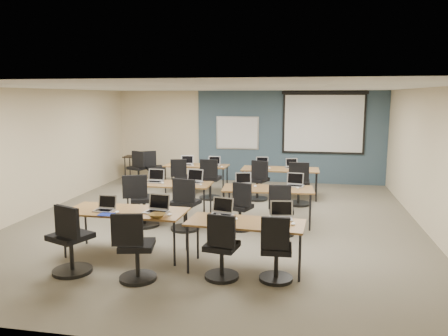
% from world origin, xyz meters
% --- Properties ---
extents(floor, '(8.00, 9.00, 0.02)m').
position_xyz_m(floor, '(0.00, 0.00, 0.00)').
color(floor, '#6B6354').
rests_on(floor, ground).
extents(ceiling, '(8.00, 9.00, 0.02)m').
position_xyz_m(ceiling, '(0.00, 0.00, 2.70)').
color(ceiling, white).
rests_on(ceiling, ground).
extents(wall_back, '(8.00, 0.04, 2.70)m').
position_xyz_m(wall_back, '(0.00, 4.50, 1.35)').
color(wall_back, beige).
rests_on(wall_back, ground).
extents(wall_front, '(8.00, 0.04, 2.70)m').
position_xyz_m(wall_front, '(0.00, -4.50, 1.35)').
color(wall_front, beige).
rests_on(wall_front, ground).
extents(wall_left, '(0.04, 9.00, 2.70)m').
position_xyz_m(wall_left, '(-4.00, 0.00, 1.35)').
color(wall_left, beige).
rests_on(wall_left, ground).
extents(wall_right, '(0.04, 9.00, 2.70)m').
position_xyz_m(wall_right, '(4.00, 0.00, 1.35)').
color(wall_right, beige).
rests_on(wall_right, ground).
extents(blue_accent_panel, '(5.50, 0.04, 2.70)m').
position_xyz_m(blue_accent_panel, '(1.25, 4.47, 1.35)').
color(blue_accent_panel, '#3D5977').
rests_on(blue_accent_panel, wall_back).
extents(whiteboard, '(1.28, 0.03, 0.98)m').
position_xyz_m(whiteboard, '(-0.30, 4.43, 1.45)').
color(whiteboard, silver).
rests_on(whiteboard, wall_back).
extents(projector_screen, '(2.40, 0.10, 1.82)m').
position_xyz_m(projector_screen, '(2.20, 4.41, 1.89)').
color(projector_screen, black).
rests_on(projector_screen, wall_back).
extents(training_table_front_left, '(1.93, 0.80, 0.73)m').
position_xyz_m(training_table_front_left, '(-1.07, -2.08, 0.69)').
color(training_table_front_left, olive).
rests_on(training_table_front_left, floor).
extents(training_table_front_right, '(1.71, 0.71, 0.73)m').
position_xyz_m(training_table_front_right, '(0.90, -2.36, 0.68)').
color(training_table_front_right, '#AA834A').
rests_on(training_table_front_right, floor).
extents(training_table_mid_left, '(1.75, 0.73, 0.73)m').
position_xyz_m(training_table_mid_left, '(-1.07, 0.17, 0.68)').
color(training_table_mid_left, '#9D5F36').
rests_on(training_table_mid_left, floor).
extents(training_table_mid_right, '(1.79, 0.75, 0.73)m').
position_xyz_m(training_table_mid_right, '(1.01, 0.06, 0.68)').
color(training_table_mid_right, '#A66E43').
rests_on(training_table_mid_right, floor).
extents(training_table_back_left, '(1.67, 0.70, 0.73)m').
position_xyz_m(training_table_back_left, '(-1.11, 2.64, 0.68)').
color(training_table_back_left, brown).
rests_on(training_table_back_left, floor).
extents(training_table_back_right, '(1.92, 0.80, 0.73)m').
position_xyz_m(training_table_back_right, '(1.11, 2.47, 0.69)').
color(training_table_back_right, brown).
rests_on(training_table_back_right, floor).
extents(laptop_0, '(0.30, 0.26, 0.23)m').
position_xyz_m(laptop_0, '(-1.39, -2.15, 0.79)').
color(laptop_0, '#B3B3BD').
rests_on(laptop_0, training_table_front_left).
extents(mouse_0, '(0.07, 0.10, 0.04)m').
position_xyz_m(mouse_0, '(-1.15, -2.25, 0.74)').
color(mouse_0, white).
rests_on(mouse_0, training_table_front_left).
extents(task_chair_0, '(0.60, 0.57, 1.04)m').
position_xyz_m(task_chair_0, '(-1.54, -2.99, 0.43)').
color(task_chair_0, black).
rests_on(task_chair_0, floor).
extents(laptop_1, '(0.36, 0.31, 0.27)m').
position_xyz_m(laptop_1, '(-0.54, -2.08, 0.80)').
color(laptop_1, '#ABABB6').
rests_on(laptop_1, training_table_front_left).
extents(mouse_1, '(0.07, 0.11, 0.04)m').
position_xyz_m(mouse_1, '(-0.30, -2.24, 0.74)').
color(mouse_1, white).
rests_on(mouse_1, training_table_front_left).
extents(task_chair_1, '(0.52, 0.52, 1.00)m').
position_xyz_m(task_chair_1, '(-0.54, -3.05, 0.41)').
color(task_chair_1, black).
rests_on(task_chair_1, floor).
extents(laptop_2, '(0.34, 0.29, 0.26)m').
position_xyz_m(laptop_2, '(0.49, -2.07, 0.79)').
color(laptop_2, '#AEAEAF').
rests_on(laptop_2, training_table_front_right).
extents(mouse_2, '(0.07, 0.11, 0.04)m').
position_xyz_m(mouse_2, '(0.74, -2.29, 0.74)').
color(mouse_2, white).
rests_on(mouse_2, training_table_front_right).
extents(task_chair_2, '(0.48, 0.48, 0.97)m').
position_xyz_m(task_chair_2, '(0.62, -2.78, 0.40)').
color(task_chair_2, black).
rests_on(task_chair_2, floor).
extents(laptop_3, '(0.34, 0.29, 0.26)m').
position_xyz_m(laptop_3, '(1.40, -2.10, 0.79)').
color(laptop_3, silver).
rests_on(laptop_3, training_table_front_right).
extents(mouse_3, '(0.07, 0.11, 0.04)m').
position_xyz_m(mouse_3, '(1.59, -2.38, 0.74)').
color(mouse_3, white).
rests_on(mouse_3, training_table_front_right).
extents(task_chair_3, '(0.47, 0.47, 0.96)m').
position_xyz_m(task_chair_3, '(1.37, -2.71, 0.39)').
color(task_chair_3, black).
rests_on(task_chair_3, floor).
extents(laptop_4, '(0.35, 0.30, 0.27)m').
position_xyz_m(laptop_4, '(-1.41, 0.25, 0.80)').
color(laptop_4, '#B3B3B3').
rests_on(laptop_4, training_table_mid_left).
extents(mouse_4, '(0.09, 0.12, 0.04)m').
position_xyz_m(mouse_4, '(-1.19, 0.10, 0.74)').
color(mouse_4, white).
rests_on(mouse_4, training_table_mid_left).
extents(task_chair_4, '(0.61, 0.58, 1.05)m').
position_xyz_m(task_chair_4, '(-1.39, -0.60, 0.44)').
color(task_chair_4, black).
rests_on(task_chair_4, floor).
extents(laptop_5, '(0.36, 0.30, 0.27)m').
position_xyz_m(laptop_5, '(-0.58, 0.36, 0.80)').
color(laptop_5, '#ABABAD').
rests_on(laptop_5, training_table_mid_left).
extents(mouse_5, '(0.06, 0.09, 0.03)m').
position_xyz_m(mouse_5, '(-0.37, 0.09, 0.74)').
color(mouse_5, white).
rests_on(mouse_5, training_table_mid_left).
extents(task_chair_5, '(0.56, 0.56, 1.03)m').
position_xyz_m(task_chair_5, '(-0.50, -0.69, 0.43)').
color(task_chair_5, black).
rests_on(task_chair_5, floor).
extents(laptop_6, '(0.33, 0.28, 0.25)m').
position_xyz_m(laptop_6, '(0.47, 0.26, 0.79)').
color(laptop_6, '#B6B5BF').
rests_on(laptop_6, training_table_mid_right).
extents(mouse_6, '(0.07, 0.10, 0.04)m').
position_xyz_m(mouse_6, '(0.75, 0.15, 0.74)').
color(mouse_6, white).
rests_on(mouse_6, training_table_mid_right).
extents(task_chair_6, '(0.48, 0.46, 0.95)m').
position_xyz_m(task_chair_6, '(0.54, -0.48, 0.39)').
color(task_chair_6, black).
rests_on(task_chair_6, floor).
extents(laptop_7, '(0.34, 0.29, 0.26)m').
position_xyz_m(laptop_7, '(1.53, 0.37, 0.79)').
color(laptop_7, '#A8A8B2').
rests_on(laptop_7, training_table_mid_right).
extents(mouse_7, '(0.07, 0.10, 0.03)m').
position_xyz_m(mouse_7, '(1.59, 0.15, 0.74)').
color(mouse_7, white).
rests_on(mouse_7, training_table_mid_right).
extents(task_chair_7, '(0.49, 0.49, 0.97)m').
position_xyz_m(task_chair_7, '(1.31, -0.64, 0.40)').
color(task_chair_7, black).
rests_on(task_chair_7, floor).
extents(laptop_8, '(0.32, 0.28, 0.25)m').
position_xyz_m(laptop_8, '(-1.38, 2.63, 0.79)').
color(laptop_8, '#A5A4B0').
rests_on(laptop_8, training_table_back_left).
extents(mouse_8, '(0.07, 0.10, 0.03)m').
position_xyz_m(mouse_8, '(-1.18, 2.53, 0.74)').
color(mouse_8, white).
rests_on(mouse_8, training_table_back_left).
extents(task_chair_8, '(0.50, 0.50, 0.98)m').
position_xyz_m(task_chair_8, '(-1.35, 2.08, 0.40)').
color(task_chair_8, black).
rests_on(task_chair_8, floor).
extents(laptop_9, '(0.32, 0.27, 0.24)m').
position_xyz_m(laptop_9, '(-0.65, 2.65, 0.79)').
color(laptop_9, silver).
rests_on(laptop_9, training_table_back_left).
extents(mouse_9, '(0.07, 0.10, 0.03)m').
position_xyz_m(mouse_9, '(-0.39, 2.45, 0.74)').
color(mouse_9, white).
rests_on(mouse_9, training_table_back_left).
extents(task_chair_9, '(0.54, 0.54, 1.02)m').
position_xyz_m(task_chair_9, '(-0.59, 1.92, 0.42)').
color(task_chair_9, black).
rests_on(task_chair_9, floor).
extents(laptop_10, '(0.32, 0.27, 0.24)m').
position_xyz_m(laptop_10, '(0.61, 2.75, 0.79)').
color(laptop_10, silver).
rests_on(laptop_10, training_table_back_right).
extents(mouse_10, '(0.09, 0.11, 0.04)m').
position_xyz_m(mouse_10, '(0.84, 2.45, 0.74)').
color(mouse_10, white).
rests_on(mouse_10, training_table_back_right).
extents(task_chair_10, '(0.55, 0.53, 1.01)m').
position_xyz_m(task_chair_10, '(0.59, 2.02, 0.42)').
color(task_chair_10, black).
rests_on(task_chair_10, floor).
extents(laptop_11, '(0.31, 0.26, 0.23)m').
position_xyz_m(laptop_11, '(1.38, 2.68, 0.79)').
color(laptop_11, silver).
rests_on(laptop_11, training_table_back_right).
extents(mouse_11, '(0.07, 0.11, 0.04)m').
position_xyz_m(mouse_11, '(1.58, 2.51, 0.74)').
color(mouse_11, white).
rests_on(mouse_11, training_table_back_right).
extents(task_chair_11, '(0.57, 0.57, 1.04)m').
position_xyz_m(task_chair_11, '(1.59, 1.70, 0.43)').
color(task_chair_11, black).
rests_on(task_chair_11, floor).
extents(blue_mousepad, '(0.25, 0.21, 0.01)m').
position_xyz_m(blue_mousepad, '(-1.27, -2.37, 0.73)').
color(blue_mousepad, navy).
rests_on(blue_mousepad, training_table_front_left).
extents(snack_bowl, '(0.27, 0.27, 0.07)m').
position_xyz_m(snack_bowl, '(-0.44, -2.39, 0.76)').
color(snack_bowl, brown).
rests_on(snack_bowl, training_table_front_left).
extents(snack_plate, '(0.19, 0.19, 0.01)m').
position_xyz_m(snack_plate, '(0.47, -2.33, 0.74)').
color(snack_plate, white).
rests_on(snack_plate, training_table_front_right).
extents(coffee_cup, '(0.10, 0.10, 0.07)m').
position_xyz_m(coffee_cup, '(0.49, -2.37, 0.78)').
color(coffee_cup, white).
rests_on(coffee_cup, snack_plate).
extents(utility_table, '(0.88, 0.49, 0.75)m').
position_xyz_m(utility_table, '(-3.22, 3.88, 0.65)').
color(utility_table, black).
rests_on(utility_table, floor).
extents(spare_chair_a, '(0.59, 0.53, 1.01)m').
position_xyz_m(spare_chair_a, '(-2.55, 3.26, 0.42)').
color(spare_chair_a, black).
rests_on(spare_chair_a, floor).
extents(spare_chair_b, '(0.58, 0.54, 1.02)m').
position_xyz_m(spare_chair_b, '(-2.93, 3.10, 0.42)').
color(spare_chair_b, black).
rests_on(spare_chair_b, floor).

